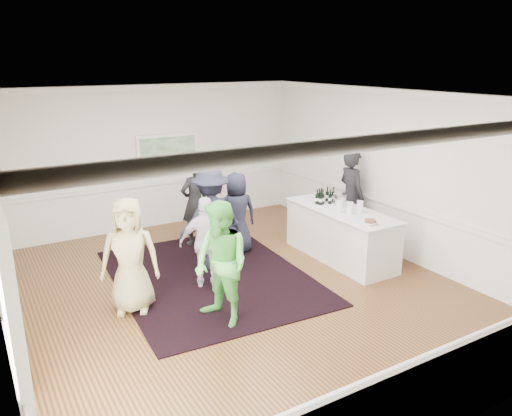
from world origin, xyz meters
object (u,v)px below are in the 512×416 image
guest_green (221,264)px  guest_lilac (207,242)px  serving_table (341,234)px  guest_navy (237,213)px  guest_tan (130,256)px  guest_dark_b (195,202)px  ice_bucket (340,200)px  bartender (351,196)px  nut_bowl (370,222)px  guest_dark_a (211,218)px

guest_green → guest_lilac: guest_green is taller
serving_table → guest_navy: 2.06m
guest_tan → guest_navy: guest_tan is taller
guest_green → guest_dark_b: bearing=148.5°
guest_green → guest_tan: bearing=-149.4°
ice_bucket → guest_dark_b: bearing=138.1°
bartender → guest_navy: (-2.34, 0.68, -0.18)m
guest_tan → guest_green: guest_green is taller
guest_tan → guest_lilac: guest_tan is taller
bartender → guest_navy: size_ratio=1.22×
guest_navy → nut_bowl: (1.41, -2.24, 0.22)m
guest_green → guest_dark_a: (0.77, 1.95, 0.02)m
bartender → guest_tan: 4.91m
bartender → guest_lilac: bartender is taller
bartender → guest_dark_a: size_ratio=1.05×
guest_green → nut_bowl: (2.93, 0.11, 0.11)m
bartender → guest_lilac: bearing=102.2°
guest_dark_a → serving_table: bearing=156.7°
guest_tan → nut_bowl: bearing=11.4°
guest_green → guest_dark_a: 2.09m
guest_lilac → nut_bowl: guest_lilac is taller
serving_table → bartender: bearing=39.1°
guest_dark_a → bartender: bearing=173.2°
guest_dark_a → ice_bucket: 2.52m
serving_table → guest_tan: bearing=179.9°
guest_dark_b → ice_bucket: guest_dark_b is taller
guest_dark_a → nut_bowl: 2.84m
serving_table → guest_navy: bearing=139.6°
serving_table → bartender: (0.78, 0.64, 0.49)m
serving_table → ice_bucket: (0.10, 0.20, 0.61)m
guest_lilac → ice_bucket: 2.85m
guest_dark_a → guest_navy: guest_dark_a is taller
nut_bowl → guest_tan: bearing=166.9°
serving_table → guest_dark_b: bearing=134.0°
guest_dark_a → ice_bucket: size_ratio=7.24×
guest_green → ice_bucket: size_ratio=7.06×
guest_dark_a → guest_dark_b: (0.23, 1.23, -0.04)m
serving_table → guest_lilac: size_ratio=1.56×
guest_green → ice_bucket: (3.18, 1.22, 0.19)m
guest_lilac → guest_navy: (1.17, 1.13, 0.03)m
guest_green → nut_bowl: bearing=78.1°
guest_lilac → guest_dark_b: (0.65, 1.95, 0.12)m
guest_dark_b → guest_green: bearing=62.7°
guest_dark_b → nut_bowl: bearing=112.4°
ice_bucket → guest_tan: bearing=-177.4°
guest_lilac → guest_dark_a: (0.42, 0.73, 0.16)m
nut_bowl → ice_bucket: bearing=77.4°
guest_dark_a → guest_navy: bearing=-153.4°
guest_green → guest_navy: 2.80m
guest_tan → guest_dark_a: (1.79, 0.92, 0.04)m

